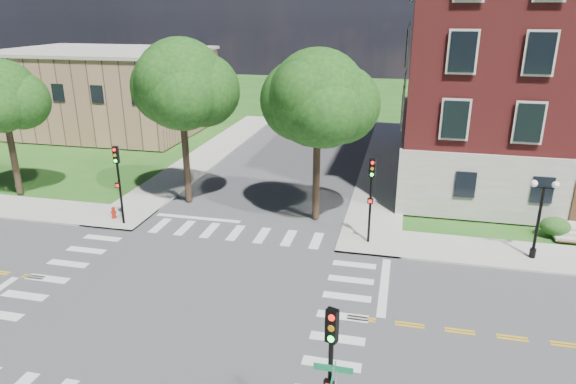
% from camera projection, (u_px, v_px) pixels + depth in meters
% --- Properties ---
extents(ground, '(160.00, 160.00, 0.00)m').
position_uv_depth(ground, '(186.00, 297.00, 23.41)').
color(ground, '#1F4F16').
rests_on(ground, ground).
extents(road_ew, '(90.00, 12.00, 0.01)m').
position_uv_depth(road_ew, '(185.00, 296.00, 23.41)').
color(road_ew, '#3D3D3F').
rests_on(road_ew, ground).
extents(road_ns, '(12.00, 90.00, 0.01)m').
position_uv_depth(road_ns, '(185.00, 296.00, 23.41)').
color(road_ns, '#3D3D3F').
rests_on(road_ns, ground).
extents(sidewalk_ne, '(34.00, 34.00, 0.12)m').
position_uv_depth(sidewalk_ne, '(494.00, 204.00, 34.24)').
color(sidewalk_ne, '#9E9B93').
rests_on(sidewalk_ne, ground).
extents(sidewalk_nw, '(34.00, 34.00, 0.12)m').
position_uv_depth(sidewalk_nw, '(84.00, 173.00, 40.74)').
color(sidewalk_nw, '#9E9B93').
rests_on(sidewalk_nw, ground).
extents(crosswalk_east, '(2.20, 10.20, 0.02)m').
position_uv_depth(crosswalk_east, '(342.00, 317.00, 21.89)').
color(crosswalk_east, silver).
rests_on(crosswalk_east, ground).
extents(stop_bar_east, '(0.40, 5.50, 0.00)m').
position_uv_depth(stop_bar_east, '(384.00, 286.00, 24.30)').
color(stop_bar_east, silver).
rests_on(stop_bar_east, ground).
extents(secondary_building, '(20.40, 15.40, 8.30)m').
position_uv_depth(secondary_building, '(105.00, 90.00, 54.13)').
color(secondary_building, '#926A50').
rests_on(secondary_building, ground).
extents(tree_b, '(4.73, 4.73, 9.26)m').
position_uv_depth(tree_b, '(2.00, 96.00, 33.76)').
color(tree_b, black).
rests_on(tree_b, ground).
extents(tree_c, '(5.79, 5.79, 10.69)m').
position_uv_depth(tree_c, '(181.00, 85.00, 32.12)').
color(tree_c, black).
rests_on(tree_c, ground).
extents(tree_d, '(5.72, 5.72, 10.29)m').
position_uv_depth(tree_d, '(318.00, 98.00, 29.42)').
color(tree_d, black).
rests_on(tree_d, ground).
extents(traffic_signal_se, '(0.37, 0.44, 4.80)m').
position_uv_depth(traffic_signal_se, '(331.00, 364.00, 14.09)').
color(traffic_signal_se, black).
rests_on(traffic_signal_se, ground).
extents(traffic_signal_ne, '(0.34, 0.38, 4.80)m').
position_uv_depth(traffic_signal_ne, '(371.00, 190.00, 27.59)').
color(traffic_signal_ne, black).
rests_on(traffic_signal_ne, ground).
extents(traffic_signal_nw, '(0.35, 0.40, 4.80)m').
position_uv_depth(traffic_signal_nw, '(118.00, 175.00, 30.05)').
color(traffic_signal_nw, black).
rests_on(traffic_signal_nw, ground).
extents(twin_lamp_west, '(1.36, 0.36, 4.23)m').
position_uv_depth(twin_lamp_west, '(539.00, 215.00, 26.03)').
color(twin_lamp_west, black).
rests_on(twin_lamp_west, ground).
extents(fire_hydrant, '(0.35, 0.35, 0.75)m').
position_uv_depth(fire_hydrant, '(114.00, 213.00, 31.75)').
color(fire_hydrant, '#9C1C0C').
rests_on(fire_hydrant, ground).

